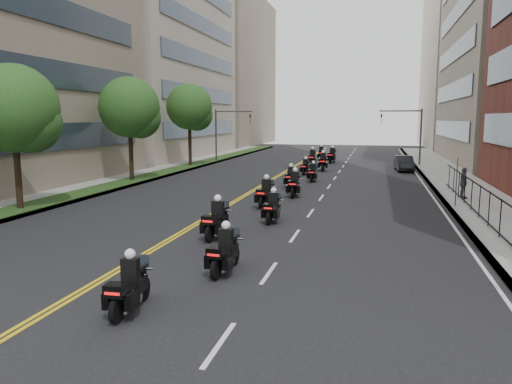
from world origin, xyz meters
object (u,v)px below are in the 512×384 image
(motorcycle_10, at_px, (312,158))
(pedestrian_c, at_px, (464,183))
(motorcycle_0, at_px, (129,288))
(motorcycle_7, at_px, (313,173))
(motorcycle_3, at_px, (273,209))
(motorcycle_8, at_px, (305,167))
(motorcycle_11, at_px, (332,156))
(motorcycle_12, at_px, (321,154))
(motorcycle_9, at_px, (323,163))
(motorcycle_4, at_px, (266,194))
(motorcycle_5, at_px, (295,185))
(motorcycle_2, at_px, (217,221))
(motorcycle_6, at_px, (291,178))
(motorcycle_1, at_px, (225,253))
(parked_sedan, at_px, (404,163))

(motorcycle_10, height_order, pedestrian_c, pedestrian_c)
(motorcycle_0, xyz_separation_m, motorcycle_7, (1.24, 26.39, -0.00))
(motorcycle_3, xyz_separation_m, motorcycle_8, (-1.22, 19.52, -0.02))
(motorcycle_8, bearing_deg, motorcycle_11, 87.95)
(motorcycle_10, distance_m, motorcycle_12, 7.27)
(motorcycle_9, xyz_separation_m, pedestrian_c, (9.50, -14.72, 0.30))
(pedestrian_c, bearing_deg, motorcycle_9, 26.27)
(motorcycle_4, relative_size, pedestrian_c, 1.32)
(motorcycle_5, bearing_deg, motorcycle_3, -89.53)
(pedestrian_c, bearing_deg, motorcycle_8, 36.75)
(motorcycle_2, height_order, motorcycle_6, motorcycle_2)
(motorcycle_7, relative_size, motorcycle_11, 0.84)
(motorcycle_6, relative_size, motorcycle_9, 0.87)
(motorcycle_1, xyz_separation_m, motorcycle_11, (-0.05, 38.69, 0.10))
(motorcycle_0, bearing_deg, pedestrian_c, 58.73)
(motorcycle_11, height_order, motorcycle_12, motorcycle_11)
(motorcycle_5, bearing_deg, motorcycle_12, 91.56)
(motorcycle_10, relative_size, motorcycle_12, 1.07)
(motorcycle_1, height_order, motorcycle_2, motorcycle_2)
(motorcycle_9, bearing_deg, motorcycle_5, -93.84)
(motorcycle_3, bearing_deg, motorcycle_11, 92.66)
(pedestrian_c, bearing_deg, motorcycle_10, 23.49)
(motorcycle_3, distance_m, motorcycle_11, 30.92)
(motorcycle_6, xyz_separation_m, parked_sedan, (8.12, 12.92, 0.03))
(motorcycle_1, height_order, motorcycle_12, motorcycle_12)
(motorcycle_1, xyz_separation_m, motorcycle_5, (-0.31, 15.40, 0.06))
(motorcycle_8, distance_m, motorcycle_12, 15.03)
(motorcycle_2, xyz_separation_m, pedestrian_c, (10.95, 11.77, 0.36))
(motorcycle_3, bearing_deg, motorcycle_9, 92.96)
(motorcycle_3, height_order, motorcycle_11, motorcycle_11)
(motorcycle_6, relative_size, motorcycle_7, 1.05)
(motorcycle_6, bearing_deg, motorcycle_9, 84.13)
(motorcycle_5, xyz_separation_m, motorcycle_8, (-1.00, 11.89, -0.09))
(motorcycle_4, relative_size, motorcycle_6, 1.06)
(motorcycle_3, bearing_deg, motorcycle_5, 94.37)
(motorcycle_8, xyz_separation_m, parked_sedan, (8.21, 5.00, 0.08))
(motorcycle_6, xyz_separation_m, motorcycle_9, (1.03, 11.38, 0.09))
(motorcycle_8, distance_m, pedestrian_c, 15.50)
(motorcycle_0, relative_size, motorcycle_7, 1.01)
(motorcycle_4, xyz_separation_m, motorcycle_9, (1.07, 19.18, 0.06))
(motorcycle_0, bearing_deg, motorcycle_3, 81.00)
(motorcycle_5, relative_size, motorcycle_12, 1.00)
(motorcycle_1, height_order, motorcycle_5, motorcycle_5)
(motorcycle_5, xyz_separation_m, motorcycle_9, (0.12, 15.34, 0.04))
(motorcycle_2, height_order, motorcycle_8, motorcycle_2)
(motorcycle_7, bearing_deg, motorcycle_8, 107.05)
(motorcycle_3, bearing_deg, parked_sedan, 76.80)
(motorcycle_8, height_order, motorcycle_12, motorcycle_12)
(motorcycle_4, height_order, motorcycle_9, motorcycle_9)
(motorcycle_4, relative_size, motorcycle_11, 0.93)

